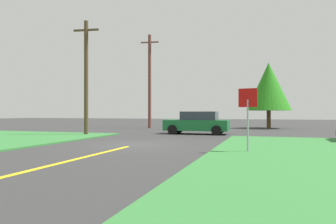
% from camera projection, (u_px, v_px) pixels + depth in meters
% --- Properties ---
extents(ground_plane, '(120.00, 120.00, 0.00)m').
position_uv_depth(ground_plane, '(137.00, 145.00, 15.08)').
color(ground_plane, '#333333').
extents(lane_stripe_center, '(0.20, 14.00, 0.01)m').
position_uv_depth(lane_stripe_center, '(4.00, 177.00, 7.46)').
color(lane_stripe_center, yellow).
rests_on(lane_stripe_center, ground).
extents(stop_sign, '(0.71, 0.18, 2.47)m').
position_uv_depth(stop_sign, '(248.00, 108.00, 11.87)').
color(stop_sign, '#9EA0A8').
rests_on(stop_sign, ground).
extents(car_approaching_junction, '(4.58, 1.96, 1.62)m').
position_uv_depth(car_approaching_junction, '(197.00, 123.00, 22.42)').
color(car_approaching_junction, '#196B33').
rests_on(car_approaching_junction, ground).
extents(utility_pole_mid, '(1.80, 0.35, 7.79)m').
position_uv_depth(utility_pole_mid, '(86.00, 76.00, 21.22)').
color(utility_pole_mid, '#4F3C24').
rests_on(utility_pole_mid, ground).
extents(utility_pole_far, '(1.80, 0.37, 9.30)m').
position_uv_depth(utility_pole_far, '(150.00, 80.00, 31.07)').
color(utility_pole_far, brown).
rests_on(utility_pole_far, ground).
extents(oak_tree_left, '(4.28, 4.28, 6.46)m').
position_uv_depth(oak_tree_left, '(269.00, 87.00, 30.56)').
color(oak_tree_left, brown).
rests_on(oak_tree_left, ground).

